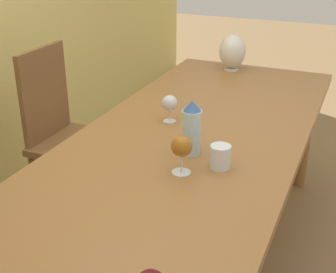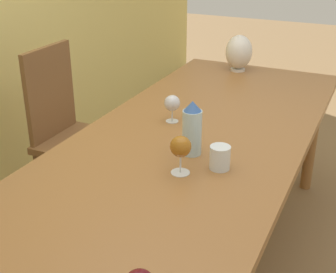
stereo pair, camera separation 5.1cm
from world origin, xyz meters
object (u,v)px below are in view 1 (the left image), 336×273
(water_tumbler, at_px, (220,157))
(wine_glass_0, at_px, (182,147))
(water_bottle, at_px, (192,128))
(wine_glass_1, at_px, (170,104))
(chair_far, at_px, (66,130))
(vase, at_px, (232,52))

(water_tumbler, xyz_separation_m, wine_glass_0, (-0.10, 0.12, 0.06))
(wine_glass_0, bearing_deg, water_bottle, 8.29)
(water_bottle, relative_size, water_tumbler, 2.46)
(wine_glass_1, bearing_deg, chair_far, 77.57)
(water_tumbler, bearing_deg, wine_glass_0, 128.62)
(vase, xyz_separation_m, wine_glass_0, (-1.38, -0.21, -0.01))
(wine_glass_0, relative_size, chair_far, 0.15)
(water_bottle, xyz_separation_m, water_tumbler, (-0.07, -0.14, -0.06))
(water_tumbler, distance_m, wine_glass_0, 0.17)
(chair_far, bearing_deg, water_bottle, -114.86)
(water_tumbler, height_order, wine_glass_1, wine_glass_1)
(water_bottle, height_order, wine_glass_1, water_bottle)
(vase, distance_m, wine_glass_1, 0.94)
(wine_glass_0, bearing_deg, vase, 8.61)
(chair_far, bearing_deg, water_tumbler, -115.07)
(water_bottle, bearing_deg, wine_glass_1, 37.84)
(water_bottle, bearing_deg, water_tumbler, -116.39)
(wine_glass_0, bearing_deg, water_tumbler, -51.38)
(wine_glass_1, bearing_deg, vase, -1.71)
(water_tumbler, xyz_separation_m, vase, (1.28, 0.33, 0.07))
(water_tumbler, distance_m, vase, 1.32)
(water_tumbler, relative_size, wine_glass_0, 0.61)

